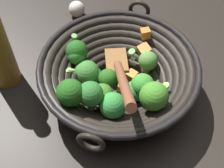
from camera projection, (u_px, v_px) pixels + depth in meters
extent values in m
plane|color=#28231E|center=(118.00, 91.00, 0.73)|extent=(4.00, 4.00, 0.00)
cylinder|color=black|center=(118.00, 90.00, 0.72)|extent=(0.13, 0.13, 0.01)
torus|color=black|center=(118.00, 86.00, 0.71)|extent=(0.17, 0.17, 0.02)
torus|color=black|center=(118.00, 83.00, 0.70)|extent=(0.20, 0.20, 0.02)
torus|color=black|center=(119.00, 80.00, 0.70)|extent=(0.23, 0.23, 0.02)
torus|color=black|center=(119.00, 78.00, 0.69)|extent=(0.25, 0.25, 0.02)
torus|color=black|center=(119.00, 75.00, 0.68)|extent=(0.28, 0.28, 0.02)
torus|color=black|center=(119.00, 72.00, 0.67)|extent=(0.30, 0.30, 0.02)
torus|color=black|center=(119.00, 69.00, 0.66)|extent=(0.33, 0.33, 0.02)
torus|color=black|center=(119.00, 66.00, 0.65)|extent=(0.34, 0.34, 0.01)
torus|color=black|center=(91.00, 142.00, 0.55)|extent=(0.05, 0.04, 0.05)
torus|color=black|center=(139.00, 10.00, 0.76)|extent=(0.05, 0.04, 0.05)
cylinder|color=#72B54A|center=(88.00, 82.00, 0.71)|extent=(0.03, 0.03, 0.02)
sphere|color=#408436|center=(87.00, 73.00, 0.68)|extent=(0.06, 0.06, 0.06)
cylinder|color=#6BAF4F|center=(72.00, 101.00, 0.62)|extent=(0.02, 0.02, 0.02)
sphere|color=#23611B|center=(70.00, 93.00, 0.59)|extent=(0.05, 0.05, 0.05)
cylinder|color=#8AAA53|center=(134.00, 98.00, 0.68)|extent=(0.02, 0.02, 0.01)
sphere|color=#35883D|center=(134.00, 91.00, 0.66)|extent=(0.05, 0.05, 0.05)
cylinder|color=#6BA13D|center=(103.00, 103.00, 0.66)|extent=(0.03, 0.03, 0.02)
sphere|color=#3E7B27|center=(102.00, 95.00, 0.64)|extent=(0.05, 0.05, 0.05)
cylinder|color=#8CAC58|center=(147.00, 68.00, 0.72)|extent=(0.03, 0.03, 0.02)
sphere|color=#59943D|center=(148.00, 60.00, 0.70)|extent=(0.04, 0.04, 0.04)
cylinder|color=#68AE3E|center=(141.00, 94.00, 0.68)|extent=(0.03, 0.02, 0.02)
sphere|color=green|center=(142.00, 85.00, 0.65)|extent=(0.05, 0.05, 0.05)
cylinder|color=#6CA63D|center=(107.00, 84.00, 0.69)|extent=(0.02, 0.02, 0.02)
sphere|color=#28661B|center=(107.00, 77.00, 0.67)|extent=(0.04, 0.04, 0.04)
cylinder|color=#6FB047|center=(78.00, 59.00, 0.71)|extent=(0.02, 0.02, 0.01)
sphere|color=#215F1D|center=(77.00, 51.00, 0.69)|extent=(0.05, 0.05, 0.05)
cylinder|color=#719C42|center=(77.00, 63.00, 0.70)|extent=(0.02, 0.02, 0.02)
sphere|color=#2E832A|center=(76.00, 56.00, 0.68)|extent=(0.04, 0.04, 0.04)
cylinder|color=#75B451|center=(94.00, 84.00, 0.71)|extent=(0.02, 0.02, 0.02)
sphere|color=#28622A|center=(93.00, 76.00, 0.69)|extent=(0.04, 0.04, 0.04)
cylinder|color=olive|center=(113.00, 113.00, 0.63)|extent=(0.03, 0.03, 0.01)
sphere|color=green|center=(113.00, 106.00, 0.61)|extent=(0.05, 0.05, 0.05)
cylinder|color=#7FB755|center=(91.00, 103.00, 0.63)|extent=(0.03, 0.03, 0.03)
sphere|color=#317831|center=(90.00, 94.00, 0.60)|extent=(0.05, 0.05, 0.05)
cylinder|color=#69A143|center=(152.00, 105.00, 0.63)|extent=(0.04, 0.03, 0.02)
sphere|color=#48932B|center=(154.00, 96.00, 0.60)|extent=(0.06, 0.06, 0.06)
cube|color=#BF762D|center=(145.00, 89.00, 0.70)|extent=(0.03, 0.03, 0.02)
cube|color=orange|center=(144.00, 51.00, 0.72)|extent=(0.03, 0.03, 0.03)
cube|color=orange|center=(97.00, 82.00, 0.70)|extent=(0.03, 0.03, 0.02)
cube|color=orange|center=(76.00, 49.00, 0.71)|extent=(0.03, 0.03, 0.03)
cube|color=orange|center=(145.00, 33.00, 0.72)|extent=(0.03, 0.03, 0.02)
cube|color=orange|center=(146.00, 99.00, 0.68)|extent=(0.03, 0.03, 0.03)
cube|color=#C58330|center=(133.00, 77.00, 0.71)|extent=(0.03, 0.03, 0.02)
cube|color=orange|center=(122.00, 90.00, 0.70)|extent=(0.03, 0.03, 0.02)
cylinder|color=#99D166|center=(146.00, 107.00, 0.61)|extent=(0.02, 0.02, 0.01)
cylinder|color=#56B247|center=(121.00, 67.00, 0.73)|extent=(0.02, 0.02, 0.01)
cylinder|color=#99D166|center=(133.00, 58.00, 0.72)|extent=(0.01, 0.01, 0.01)
cylinder|color=#6BC651|center=(74.00, 36.00, 0.70)|extent=(0.02, 0.02, 0.01)
cylinder|color=#99D166|center=(72.00, 70.00, 0.66)|extent=(0.02, 0.02, 0.01)
cylinder|color=#56B247|center=(93.00, 69.00, 0.72)|extent=(0.02, 0.02, 0.01)
cylinder|color=#99D166|center=(166.00, 86.00, 0.64)|extent=(0.02, 0.02, 0.01)
cylinder|color=#6BC651|center=(132.00, 52.00, 0.72)|extent=(0.02, 0.02, 0.01)
cylinder|color=#99D166|center=(69.00, 70.00, 0.66)|extent=(0.02, 0.02, 0.01)
cylinder|color=#6BC651|center=(143.00, 91.00, 0.69)|extent=(0.02, 0.02, 0.01)
cube|color=brown|center=(116.00, 61.00, 0.72)|extent=(0.08, 0.07, 0.01)
cylinder|color=brown|center=(123.00, 82.00, 0.58)|extent=(0.20, 0.11, 0.15)
sphere|color=silver|center=(77.00, 9.00, 0.87)|extent=(0.04, 0.04, 0.04)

